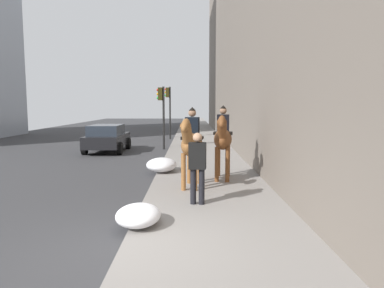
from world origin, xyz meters
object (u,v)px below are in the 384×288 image
at_px(pedestrian_greeting, 197,163).
at_px(car_near_lane, 107,138).
at_px(traffic_light_near_curb, 162,107).
at_px(traffic_light_far_curb, 169,104).
at_px(mounted_horse_near, 191,143).
at_px(mounted_horse_far, 223,138).

height_order(pedestrian_greeting, car_near_lane, pedestrian_greeting).
xyz_separation_m(traffic_light_near_curb, traffic_light_far_curb, (5.98, -0.02, 0.19)).
bearing_deg(mounted_horse_near, mounted_horse_far, 148.11).
height_order(mounted_horse_near, car_near_lane, mounted_horse_near).
bearing_deg(car_near_lane, mounted_horse_far, -144.23).
height_order(mounted_horse_near, pedestrian_greeting, mounted_horse_near).
distance_m(traffic_light_near_curb, traffic_light_far_curb, 5.99).
xyz_separation_m(pedestrian_greeting, traffic_light_far_curb, (17.42, 1.72, 1.44)).
relative_size(mounted_horse_near, traffic_light_near_curb, 0.66).
xyz_separation_m(mounted_horse_far, pedestrian_greeting, (-2.81, 0.85, -0.34)).
bearing_deg(car_near_lane, traffic_light_near_curb, -68.72).
relative_size(mounted_horse_far, traffic_light_near_curb, 0.67).
bearing_deg(traffic_light_near_curb, mounted_horse_far, -163.29).
height_order(mounted_horse_far, car_near_lane, mounted_horse_far).
height_order(car_near_lane, traffic_light_far_curb, traffic_light_far_curb).
distance_m(pedestrian_greeting, traffic_light_far_curb, 17.57).
height_order(pedestrian_greeting, traffic_light_far_curb, traffic_light_far_curb).
bearing_deg(traffic_light_far_curb, traffic_light_near_curb, 179.81).
xyz_separation_m(pedestrian_greeting, car_near_lane, (10.36, 4.55, -0.33)).
bearing_deg(traffic_light_near_curb, mounted_horse_near, -170.64).
height_order(pedestrian_greeting, traffic_light_near_curb, traffic_light_near_curb).
xyz_separation_m(mounted_horse_near, traffic_light_far_curb, (15.71, 1.58, 1.14)).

